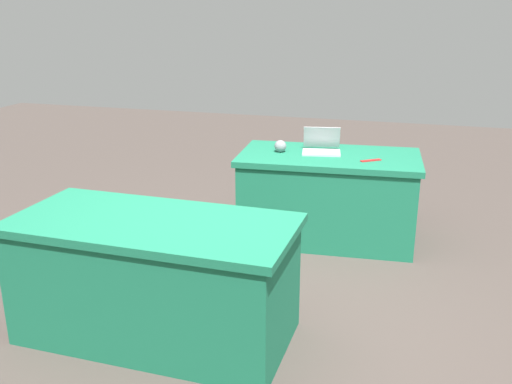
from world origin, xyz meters
name	(u,v)px	position (x,y,z in m)	size (l,w,h in m)	color
ground_plane	(235,327)	(0.00, 0.00, 0.00)	(14.40, 14.40, 0.00)	#4C423D
table_foreground	(328,197)	(-0.32, -1.63, 0.38)	(1.57, 0.92, 0.76)	#1E7A56
table_mid_left	(155,279)	(0.43, 0.21, 0.38)	(1.70, 0.83, 0.76)	#1E7A56
laptop_silver	(321,148)	(-0.24, -1.69, 0.79)	(0.36, 0.34, 0.21)	silver
yarn_ball	(280,146)	(0.11, -1.60, 0.81)	(0.10, 0.10, 0.10)	gray
scissors_red	(371,160)	(-0.67, -1.51, 0.76)	(0.18, 0.04, 0.01)	red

